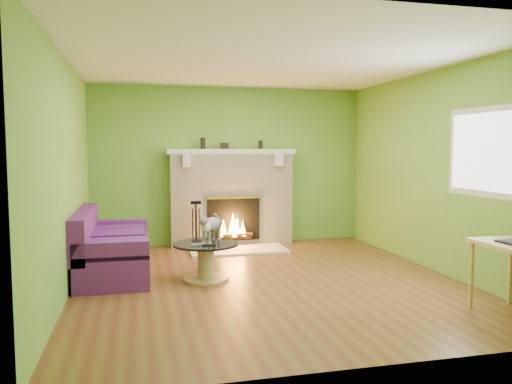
% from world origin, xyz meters
% --- Properties ---
extents(floor, '(5.00, 5.00, 0.00)m').
position_xyz_m(floor, '(0.00, 0.00, 0.00)').
color(floor, brown).
rests_on(floor, ground).
extents(ceiling, '(5.00, 5.00, 0.00)m').
position_xyz_m(ceiling, '(0.00, 0.00, 2.60)').
color(ceiling, white).
rests_on(ceiling, wall_back).
extents(wall_back, '(5.00, 0.00, 5.00)m').
position_xyz_m(wall_back, '(0.00, 2.50, 1.30)').
color(wall_back, '#5B9530').
rests_on(wall_back, floor).
extents(wall_front, '(5.00, 0.00, 5.00)m').
position_xyz_m(wall_front, '(0.00, -2.50, 1.30)').
color(wall_front, '#5B9530').
rests_on(wall_front, floor).
extents(wall_left, '(0.00, 5.00, 5.00)m').
position_xyz_m(wall_left, '(-2.25, 0.00, 1.30)').
color(wall_left, '#5B9530').
rests_on(wall_left, floor).
extents(wall_right, '(0.00, 5.00, 5.00)m').
position_xyz_m(wall_right, '(2.25, 0.00, 1.30)').
color(wall_right, '#5B9530').
rests_on(wall_right, floor).
extents(window_frame, '(0.00, 1.20, 1.20)m').
position_xyz_m(window_frame, '(2.24, -0.90, 1.55)').
color(window_frame, silver).
rests_on(window_frame, wall_right).
extents(window_pane, '(0.00, 1.06, 1.06)m').
position_xyz_m(window_pane, '(2.23, -0.90, 1.55)').
color(window_pane, white).
rests_on(window_pane, wall_right).
extents(fireplace, '(2.10, 0.46, 1.58)m').
position_xyz_m(fireplace, '(0.00, 2.32, 0.77)').
color(fireplace, beige).
rests_on(fireplace, floor).
extents(hearth, '(1.50, 0.75, 0.03)m').
position_xyz_m(hearth, '(0.00, 1.80, 0.01)').
color(hearth, beige).
rests_on(hearth, floor).
extents(mantel, '(2.10, 0.28, 0.08)m').
position_xyz_m(mantel, '(0.00, 2.30, 1.54)').
color(mantel, beige).
rests_on(mantel, fireplace).
extents(sofa, '(0.86, 1.83, 0.82)m').
position_xyz_m(sofa, '(-1.86, 0.73, 0.32)').
color(sofa, '#521B69').
rests_on(sofa, floor).
extents(coffee_table, '(0.80, 0.80, 0.45)m').
position_xyz_m(coffee_table, '(-0.72, 0.20, 0.26)').
color(coffee_table, tan).
rests_on(coffee_table, floor).
extents(cat, '(0.49, 0.60, 0.36)m').
position_xyz_m(cat, '(-0.64, 0.25, 0.63)').
color(cat, slate).
rests_on(cat, coffee_table).
extents(remote_silver, '(0.17, 0.05, 0.02)m').
position_xyz_m(remote_silver, '(-0.82, 0.08, 0.46)').
color(remote_silver, gray).
rests_on(remote_silver, coffee_table).
extents(remote_black, '(0.16, 0.06, 0.02)m').
position_xyz_m(remote_black, '(-0.70, 0.02, 0.46)').
color(remote_black, black).
rests_on(remote_black, coffee_table).
extents(fire_tools, '(0.20, 0.20, 0.75)m').
position_xyz_m(fire_tools, '(-0.63, 1.95, 0.41)').
color(fire_tools, black).
rests_on(fire_tools, hearth).
extents(mantel_vase_left, '(0.08, 0.08, 0.18)m').
position_xyz_m(mantel_vase_left, '(-0.46, 2.33, 1.67)').
color(mantel_vase_left, black).
rests_on(mantel_vase_left, mantel).
extents(mantel_vase_right, '(0.07, 0.07, 0.14)m').
position_xyz_m(mantel_vase_right, '(0.50, 2.33, 1.65)').
color(mantel_vase_right, black).
rests_on(mantel_vase_right, mantel).
extents(mantel_box, '(0.12, 0.08, 0.10)m').
position_xyz_m(mantel_box, '(-0.11, 2.33, 1.63)').
color(mantel_box, black).
rests_on(mantel_box, mantel).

